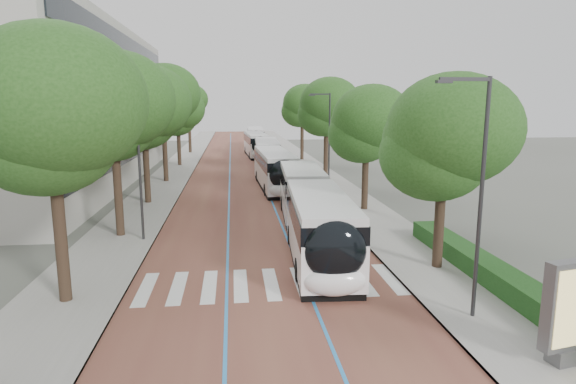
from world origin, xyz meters
The scene contains 22 objects.
ground centered at (0.00, 0.00, 0.00)m, with size 160.00×160.00×0.00m, color #51544C.
road centered at (0.00, 40.00, 0.01)m, with size 11.00×140.00×0.02m, color brown.
sidewalk_left centered at (-7.50, 40.00, 0.06)m, with size 4.00×140.00×0.12m, color gray.
sidewalk_right centered at (7.50, 40.00, 0.06)m, with size 4.00×140.00×0.12m, color gray.
kerb_left centered at (-5.60, 40.00, 0.06)m, with size 0.20×140.00×0.14m, color gray.
kerb_right centered at (5.60, 40.00, 0.06)m, with size 0.20×140.00×0.14m, color gray.
zebra_crossing centered at (0.20, 1.00, 0.03)m, with size 10.55×3.60×0.01m.
lane_line_left centered at (-1.60, 40.00, 0.02)m, with size 0.12×126.00×0.01m, color #2880CC.
lane_line_right centered at (1.60, 40.00, 0.02)m, with size 0.12×126.00×0.01m, color #2880CC.
office_building centered at (-19.47, 28.00, 7.00)m, with size 18.11×40.00×14.00m.
hedge centered at (9.10, 0.00, 0.52)m, with size 1.20×14.00×0.80m, color #183F15.
streetlight_near centered at (6.62, -3.00, 4.82)m, with size 1.82×0.20×8.00m.
streetlight_far centered at (6.62, 22.00, 4.82)m, with size 1.82×0.20×8.00m.
lamp_post_left centered at (-6.10, 8.00, 4.12)m, with size 0.14×0.14×8.00m, color #2E2E30.
trees_left centered at (-7.50, 22.34, 6.86)m, with size 6.35×60.65×10.26m.
trees_right centered at (7.70, 22.38, 6.20)m, with size 5.78×47.60×9.17m.
lead_bus centered at (2.85, 7.22, 1.63)m, with size 3.56×18.51×3.20m.
bus_queued_0 centered at (2.35, 23.30, 1.62)m, with size 2.96×12.48×3.20m.
bus_queued_1 centered at (2.58, 35.89, 1.62)m, with size 2.98×12.48×3.20m.
bus_queued_2 centered at (2.04, 49.28, 1.62)m, with size 3.10×12.50×3.20m.
bus_queued_3 centered at (2.61, 63.01, 1.62)m, with size 2.76×12.44×3.20m.
ad_panel centered at (7.75, -6.20, 1.69)m, with size 1.49×0.68×2.99m.
Camera 1 is at (-1.26, -17.60, 7.28)m, focal length 30.00 mm.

